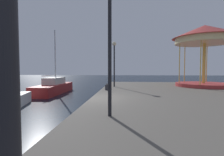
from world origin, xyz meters
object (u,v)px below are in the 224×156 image
Objects in this scene: carousel at (205,41)px; bollard_north at (108,86)px; sailboat_red at (54,87)px; lamp_post_mid_promenade at (110,26)px; bollard_south at (107,87)px; lamp_post_far_end at (114,56)px.

bollard_north is (-8.49, -2.49, -3.93)m from carousel.
bollard_north is at bearing -24.99° from sailboat_red.
lamp_post_mid_promenade is at bearing -58.80° from sailboat_red.
sailboat_red is at bearing 155.01° from bollard_north.
bollard_south is (0.02, -0.98, 0.00)m from bollard_north.
carousel is at bearing 6.30° from lamp_post_far_end.
lamp_post_mid_promenade is at bearing -83.68° from bollard_north.
lamp_post_mid_promenade is 1.08× the size of lamp_post_far_end.
lamp_post_far_end is at bearing -9.46° from sailboat_red.
bollard_south is at bearing -157.70° from carousel.
bollard_north is (5.58, -2.60, 0.39)m from sailboat_red.
bollard_north is 0.98m from bollard_south.
carousel reaches higher than bollard_north.
bollard_north is at bearing 96.32° from lamp_post_mid_promenade.
lamp_post_far_end reaches higher than bollard_south.
bollard_north is (-0.42, -1.60, -2.56)m from lamp_post_far_end.
bollard_south is at bearing -98.89° from lamp_post_far_end.
lamp_post_mid_promenade is at bearing -82.94° from bollard_south.
lamp_post_far_end is 10.00× the size of bollard_south.
sailboat_red is at bearing 179.55° from carousel.
carousel is at bearing 16.36° from bollard_north.
lamp_post_far_end is (-8.07, -0.89, -1.37)m from carousel.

